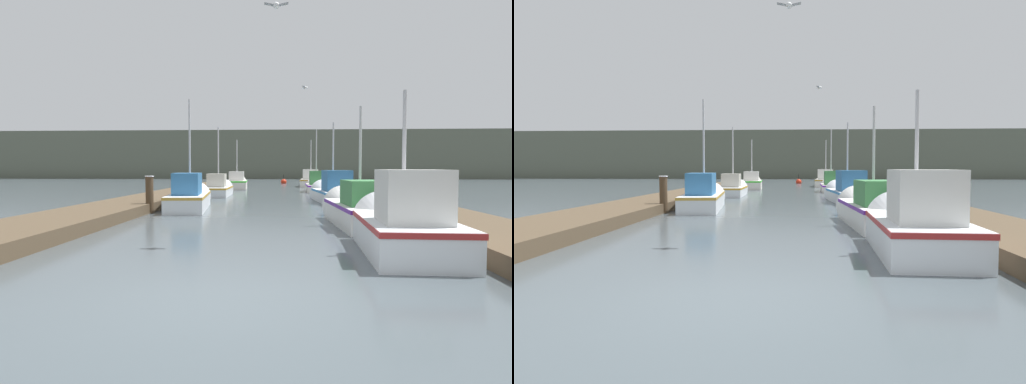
% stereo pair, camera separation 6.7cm
% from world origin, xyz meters
% --- Properties ---
extents(ground_plane, '(200.00, 200.00, 0.00)m').
position_xyz_m(ground_plane, '(0.00, 0.00, 0.00)').
color(ground_plane, '#424C51').
extents(dock_left, '(2.54, 40.00, 0.37)m').
position_xyz_m(dock_left, '(-5.53, 16.00, 0.18)').
color(dock_left, '#4C3D2B').
rests_on(dock_left, ground_plane).
extents(dock_right, '(2.54, 40.00, 0.37)m').
position_xyz_m(dock_right, '(5.53, 16.00, 0.18)').
color(dock_right, '#4C3D2B').
rests_on(dock_right, ground_plane).
extents(distant_shore_ridge, '(120.00, 16.00, 7.34)m').
position_xyz_m(distant_shore_ridge, '(0.00, 70.18, 3.67)').
color(distant_shore_ridge, '#565B4C').
rests_on(distant_shore_ridge, ground_plane).
extents(fishing_boat_0, '(1.83, 4.66, 3.76)m').
position_xyz_m(fishing_boat_0, '(3.25, 3.77, 0.55)').
color(fishing_boat_0, silver).
rests_on(fishing_boat_0, ground_plane).
extents(fishing_boat_1, '(1.86, 5.46, 4.00)m').
position_xyz_m(fishing_boat_1, '(3.09, 8.24, 0.48)').
color(fishing_boat_1, silver).
rests_on(fishing_boat_1, ground_plane).
extents(fishing_boat_2, '(2.04, 6.17, 4.94)m').
position_xyz_m(fishing_boat_2, '(-3.19, 13.26, 0.50)').
color(fishing_boat_2, silver).
rests_on(fishing_boat_2, ground_plane).
extents(fishing_boat_3, '(2.02, 5.99, 4.44)m').
position_xyz_m(fishing_boat_3, '(3.25, 17.52, 0.50)').
color(fishing_boat_3, silver).
rests_on(fishing_boat_3, ground_plane).
extents(fishing_boat_4, '(1.54, 4.93, 4.61)m').
position_xyz_m(fishing_boat_4, '(-3.24, 22.11, 0.42)').
color(fishing_boat_4, silver).
rests_on(fishing_boat_4, ground_plane).
extents(fishing_boat_5, '(1.46, 5.12, 4.84)m').
position_xyz_m(fishing_boat_5, '(3.11, 27.23, 0.45)').
color(fishing_boat_5, silver).
rests_on(fishing_boat_5, ground_plane).
extents(fishing_boat_6, '(1.82, 4.74, 4.38)m').
position_xyz_m(fishing_boat_6, '(-3.03, 31.09, 0.47)').
color(fishing_boat_6, silver).
rests_on(fishing_boat_6, ground_plane).
extents(fishing_boat_7, '(2.23, 6.42, 4.74)m').
position_xyz_m(fishing_boat_7, '(3.29, 36.61, 0.50)').
color(fishing_boat_7, silver).
rests_on(fishing_boat_7, ground_plane).
extents(mooring_piling_0, '(0.33, 0.33, 1.00)m').
position_xyz_m(mooring_piling_0, '(-4.30, 25.93, 0.50)').
color(mooring_piling_0, '#473523').
rests_on(mooring_piling_0, ground_plane).
extents(mooring_piling_1, '(0.28, 0.28, 1.30)m').
position_xyz_m(mooring_piling_1, '(4.46, 39.52, 0.66)').
color(mooring_piling_1, '#473523').
rests_on(mooring_piling_1, ground_plane).
extents(mooring_piling_2, '(0.34, 0.34, 1.42)m').
position_xyz_m(mooring_piling_2, '(-4.30, 11.04, 0.72)').
color(mooring_piling_2, '#473523').
rests_on(mooring_piling_2, ground_plane).
extents(mooring_piling_3, '(0.29, 0.29, 1.36)m').
position_xyz_m(mooring_piling_3, '(-4.17, 41.96, 0.69)').
color(mooring_piling_3, '#473523').
rests_on(mooring_piling_3, ground_plane).
extents(channel_buoy, '(0.62, 0.62, 1.12)m').
position_xyz_m(channel_buoy, '(0.77, 43.23, 0.17)').
color(channel_buoy, red).
rests_on(channel_buoy, ground_plane).
extents(seagull_lead, '(0.55, 0.28, 0.12)m').
position_xyz_m(seagull_lead, '(0.60, 4.63, 5.41)').
color(seagull_lead, white).
extents(seagull_1, '(0.33, 0.55, 0.12)m').
position_xyz_m(seagull_1, '(1.79, 16.51, 5.60)').
color(seagull_1, white).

